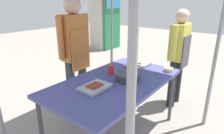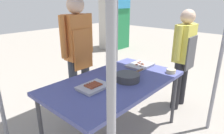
% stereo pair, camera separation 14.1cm
% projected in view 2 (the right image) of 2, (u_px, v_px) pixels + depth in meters
% --- Properties ---
extents(stall_table, '(1.60, 0.90, 0.75)m').
position_uv_depth(stall_table, '(115.00, 85.00, 2.20)').
color(stall_table, '#4C518C').
rests_on(stall_table, ground).
extents(tray_grilled_sausages, '(0.32, 0.23, 0.05)m').
position_uv_depth(tray_grilled_sausages, '(93.00, 87.00, 1.99)').
color(tray_grilled_sausages, '#ADADB2').
rests_on(tray_grilled_sausages, stall_table).
extents(tray_meat_skewers, '(0.34, 0.26, 0.04)m').
position_uv_depth(tray_meat_skewers, '(140.00, 65.00, 2.64)').
color(tray_meat_skewers, '#ADADB2').
rests_on(tray_meat_skewers, stall_table).
extents(cooking_wok, '(0.43, 0.27, 0.08)m').
position_uv_depth(cooking_wok, '(128.00, 77.00, 2.17)').
color(cooking_wok, '#38383A').
rests_on(cooking_wok, stall_table).
extents(condiment_bowl, '(0.12, 0.12, 0.05)m').
position_uv_depth(condiment_bowl, '(171.00, 71.00, 2.40)').
color(condiment_bowl, '#BFB28C').
rests_on(condiment_bowl, stall_table).
extents(drink_cup_near_edge, '(0.08, 0.08, 0.12)m').
position_uv_depth(drink_cup_near_edge, '(112.00, 70.00, 2.35)').
color(drink_cup_near_edge, red).
rests_on(drink_cup_near_edge, stall_table).
extents(vendor_woman, '(0.52, 0.23, 1.66)m').
position_uv_depth(vendor_woman, '(78.00, 48.00, 2.63)').
color(vendor_woman, '#333842').
rests_on(vendor_woman, ground).
extents(customer_nearby, '(0.52, 0.22, 1.49)m').
position_uv_depth(customer_nearby, '(184.00, 53.00, 2.85)').
color(customer_nearby, black).
rests_on(customer_nearby, ground).
extents(neighbor_stall_left, '(0.79, 0.66, 1.89)m').
position_uv_depth(neighbor_stall_left, '(115.00, 20.00, 6.57)').
color(neighbor_stall_left, '#237F47').
rests_on(neighbor_stall_left, ground).
extents(neighbor_stall_right, '(0.80, 0.59, 1.95)m').
position_uv_depth(neighbor_stall_right, '(113.00, 19.00, 6.56)').
color(neighbor_stall_right, '#B7B2A8').
rests_on(neighbor_stall_right, ground).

